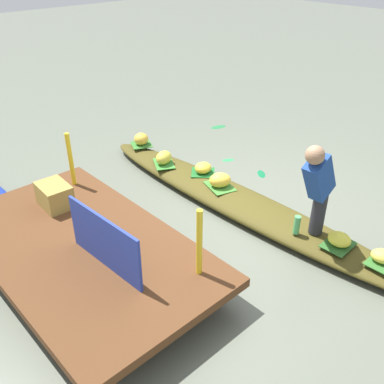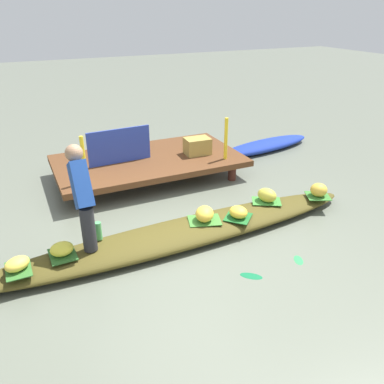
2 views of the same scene
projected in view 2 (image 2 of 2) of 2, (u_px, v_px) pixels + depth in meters
The scene contains 24 objects.
canal_water at pixel (181, 241), 5.18m from camera, with size 40.00×40.00×0.00m, color #606657.
dock_platform at pixel (149, 161), 6.96m from camera, with size 3.20×1.80×0.37m.
vendor_boat at pixel (181, 234), 5.13m from camera, with size 5.30×0.71×0.21m, color #4A4118.
moored_boat at pixel (265, 146), 8.35m from camera, with size 2.32×0.54×0.21m, color #193097.
leaf_mat_0 at pixel (238, 217), 5.31m from camera, with size 0.32×0.34×0.01m, color #1D6326.
banana_bunch_0 at pixel (238, 212), 5.28m from camera, with size 0.23×0.26×0.15m, color yellow.
leaf_mat_1 at pixel (266, 201), 5.74m from camera, with size 0.41×0.28×0.01m, color #388230.
banana_bunch_1 at pixel (267, 195), 5.69m from camera, with size 0.29×0.22×0.20m, color gold.
leaf_mat_2 at pixel (204, 220), 5.23m from camera, with size 0.42×0.31×0.01m, color #3E7E2F.
banana_bunch_2 at pixel (205, 214), 5.19m from camera, with size 0.30×0.24×0.20m, color yellow.
leaf_mat_3 at pixel (63, 254), 4.52m from camera, with size 0.37×0.29×0.01m, color #2C5E25.
banana_bunch_3 at pixel (62, 249), 4.48m from camera, with size 0.26×0.22×0.15m, color yellow.
leaf_mat_4 at pixel (318, 196), 5.90m from camera, with size 0.33×0.32×0.01m, color #35772D.
banana_bunch_4 at pixel (319, 190), 5.86m from camera, with size 0.24×0.25×0.20m, color gold.
leaf_mat_5 at pixel (18, 269), 4.27m from camera, with size 0.38×0.26×0.01m, color #326A29.
banana_bunch_5 at pixel (17, 264), 4.23m from camera, with size 0.27×0.20×0.14m, color yellow.
vendor_person at pixel (82, 193), 4.42m from camera, with size 0.20×0.52×1.20m.
water_bottle at pixel (99, 231), 4.78m from camera, with size 0.08×0.08×0.23m, color #4DAA5D.
market_banner at pixel (119, 146), 6.61m from camera, with size 1.08×0.03×0.59m, color #273C9F.
railing_post_west at pixel (84, 160), 5.83m from camera, with size 0.06×0.06×0.73m, color yellow.
railing_post_east at pixel (226, 139), 6.74m from camera, with size 0.06×0.06×0.73m, color yellow.
produce_crate at pixel (197, 146), 7.07m from camera, with size 0.44×0.32×0.29m, color #A1863F.
drifting_plant_1 at pixel (299, 260), 4.79m from camera, with size 0.20×0.11×0.01m, color #2B874A.
drifting_plant_2 at pixel (251, 276), 4.51m from camera, with size 0.26×0.12×0.01m, color #126539.
Camera 2 is at (-1.73, -4.05, 2.81)m, focal length 37.02 mm.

